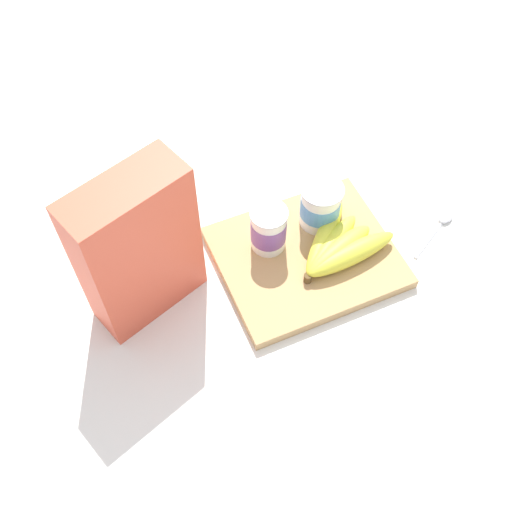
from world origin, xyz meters
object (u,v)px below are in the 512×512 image
Objects in this scene: yogurt_cup_front at (269,229)px; cutting_board at (306,257)px; banana_bunch at (338,247)px; yogurt_cup_back at (320,205)px; cereal_box at (138,249)px; spoon at (439,226)px.

cutting_board is at bearing -41.03° from yogurt_cup_front.
banana_bunch is at bearing -33.06° from yogurt_cup_front.
yogurt_cup_back is (0.11, 0.01, -0.00)m from yogurt_cup_front.
yogurt_cup_back is (0.05, 0.06, 0.06)m from cutting_board.
cereal_box is 1.53× the size of banana_bunch.
cereal_box is at bearing 169.97° from banana_bunch.
yogurt_cup_back is at bearing 164.66° from cereal_box.
cereal_box is 3.25× the size of yogurt_cup_back.
cutting_board is at bearing -132.05° from yogurt_cup_back.
cereal_box reaches higher than yogurt_cup_back.
yogurt_cup_front reaches higher than cutting_board.
cereal_box is at bearing -177.67° from yogurt_cup_front.
yogurt_cup_front is 0.33m from spoon.
cutting_board is 0.31m from cereal_box.
banana_bunch reaches higher than spoon.
yogurt_cup_front is at bearing 163.43° from cereal_box.
banana_bunch is (-0.00, -0.08, -0.03)m from yogurt_cup_back.
cereal_box is at bearing 172.33° from cutting_board.
cutting_board is 0.06m from banana_bunch.
cutting_board is at bearing 153.44° from cereal_box.
cereal_box is at bearing -176.45° from yogurt_cup_back.
yogurt_cup_back is 0.24m from spoon.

